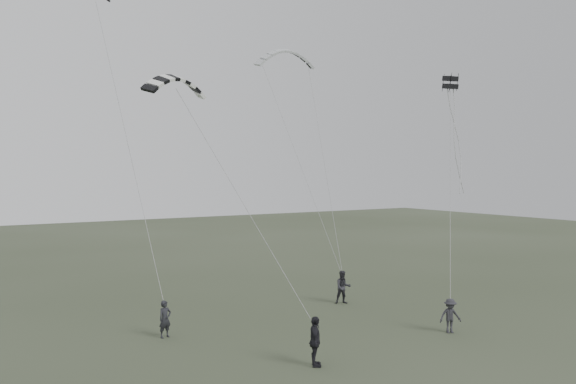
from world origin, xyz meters
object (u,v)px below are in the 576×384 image
kite_box (450,83)px  flyer_right (343,287)px  flyer_far (450,316)px  flyer_left (165,319)px  flyer_center (315,341)px  kite_pale_large (286,51)px  kite_striped (176,78)px

kite_box → flyer_right: bearing=158.6°
flyer_right → flyer_far: flyer_right is taller
flyer_left → flyer_right: bearing=-8.6°
flyer_center → kite_pale_large: (9.43, 17.58, 15.56)m
flyer_far → kite_pale_large: kite_pale_large is taller
flyer_right → flyer_center: size_ratio=0.97×
flyer_left → kite_pale_large: size_ratio=0.38×
flyer_center → flyer_right: bearing=-12.5°
flyer_far → kite_striped: kite_striped is taller
flyer_center → kite_box: (12.68, 4.76, 11.78)m
flyer_left → flyer_far: size_ratio=1.05×
flyer_left → kite_striped: (0.27, -0.86, 10.92)m
flyer_right → flyer_center: bearing=-110.2°
flyer_far → flyer_right: bearing=118.2°
kite_pale_large → kite_box: size_ratio=6.23×
flyer_far → kite_box: 13.54m
flyer_right → kite_pale_large: size_ratio=0.43×
flyer_right → kite_pale_large: 18.51m
flyer_right → kite_striped: bearing=-147.1°
flyer_right → flyer_center: 10.72m
flyer_right → kite_box: kite_box is taller
flyer_center → kite_striped: kite_striped is taller
kite_pale_large → kite_striped: 17.96m
flyer_right → kite_box: bearing=-6.7°
kite_striped → kite_box: bearing=-19.5°
flyer_left → kite_box: 20.34m
flyer_right → kite_box: 13.31m
kite_pale_large → kite_box: kite_pale_large is taller
flyer_right → flyer_center: flyer_center is taller
kite_pale_large → kite_striped: (-12.84, -11.62, -4.77)m
flyer_center → kite_striped: 12.78m
flyer_left → kite_striped: kite_striped is taller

